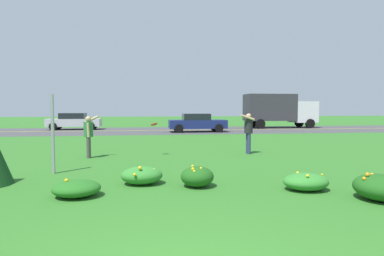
{
  "coord_description": "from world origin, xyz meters",
  "views": [
    {
      "loc": [
        -0.31,
        -3.0,
        1.87
      ],
      "look_at": [
        1.37,
        8.9,
        1.14
      ],
      "focal_mm": 30.7,
      "sensor_mm": 36.0,
      "label": 1
    }
  ],
  "objects_px": {
    "sign_post_near_path": "(53,134)",
    "frisbee_red": "(154,124)",
    "car_navy_center_right": "(197,123)",
    "person_thrower_green_shirt": "(89,133)",
    "box_truck_white": "(279,109)",
    "car_silver_center_left": "(74,121)",
    "person_catcher_dark_shirt": "(248,130)"
  },
  "relations": [
    {
      "from": "car_navy_center_right",
      "to": "box_truck_white",
      "type": "bearing_deg",
      "value": 26.65
    },
    {
      "from": "sign_post_near_path",
      "to": "frisbee_red",
      "type": "xyz_separation_m",
      "value": [
        2.95,
        3.11,
        0.11
      ]
    },
    {
      "from": "car_silver_center_left",
      "to": "car_navy_center_right",
      "type": "distance_m",
      "value": 11.12
    },
    {
      "from": "car_silver_center_left",
      "to": "box_truck_white",
      "type": "height_order",
      "value": "box_truck_white"
    },
    {
      "from": "frisbee_red",
      "to": "box_truck_white",
      "type": "bearing_deg",
      "value": 54.23
    },
    {
      "from": "person_catcher_dark_shirt",
      "to": "person_thrower_green_shirt",
      "type": "bearing_deg",
      "value": -177.63
    },
    {
      "from": "person_thrower_green_shirt",
      "to": "car_silver_center_left",
      "type": "height_order",
      "value": "person_thrower_green_shirt"
    },
    {
      "from": "car_silver_center_left",
      "to": "sign_post_near_path",
      "type": "bearing_deg",
      "value": -79.84
    },
    {
      "from": "car_navy_center_right",
      "to": "car_silver_center_left",
      "type": "bearing_deg",
      "value": 157.29
    },
    {
      "from": "person_catcher_dark_shirt",
      "to": "frisbee_red",
      "type": "bearing_deg",
      "value": -178.85
    },
    {
      "from": "sign_post_near_path",
      "to": "person_thrower_green_shirt",
      "type": "height_order",
      "value": "sign_post_near_path"
    },
    {
      "from": "frisbee_red",
      "to": "car_silver_center_left",
      "type": "distance_m",
      "value": 18.24
    },
    {
      "from": "person_catcher_dark_shirt",
      "to": "frisbee_red",
      "type": "relative_size",
      "value": 5.8
    },
    {
      "from": "box_truck_white",
      "to": "frisbee_red",
      "type": "bearing_deg",
      "value": -125.77
    },
    {
      "from": "person_thrower_green_shirt",
      "to": "box_truck_white",
      "type": "height_order",
      "value": "box_truck_white"
    },
    {
      "from": "sign_post_near_path",
      "to": "car_silver_center_left",
      "type": "xyz_separation_m",
      "value": [
        -3.61,
        20.12,
        -0.39
      ]
    },
    {
      "from": "person_thrower_green_shirt",
      "to": "sign_post_near_path",
      "type": "bearing_deg",
      "value": -99.63
    },
    {
      "from": "person_thrower_green_shirt",
      "to": "frisbee_red",
      "type": "bearing_deg",
      "value": 4.28
    },
    {
      "from": "frisbee_red",
      "to": "box_truck_white",
      "type": "height_order",
      "value": "box_truck_white"
    },
    {
      "from": "person_catcher_dark_shirt",
      "to": "car_silver_center_left",
      "type": "height_order",
      "value": "person_catcher_dark_shirt"
    },
    {
      "from": "person_catcher_dark_shirt",
      "to": "car_navy_center_right",
      "type": "distance_m",
      "value": 12.64
    },
    {
      "from": "sign_post_near_path",
      "to": "car_silver_center_left",
      "type": "bearing_deg",
      "value": 100.16
    },
    {
      "from": "frisbee_red",
      "to": "car_navy_center_right",
      "type": "height_order",
      "value": "car_navy_center_right"
    },
    {
      "from": "person_catcher_dark_shirt",
      "to": "car_silver_center_left",
      "type": "distance_m",
      "value": 19.87
    },
    {
      "from": "person_catcher_dark_shirt",
      "to": "frisbee_red",
      "type": "height_order",
      "value": "person_catcher_dark_shirt"
    },
    {
      "from": "sign_post_near_path",
      "to": "box_truck_white",
      "type": "distance_m",
      "value": 25.23
    },
    {
      "from": "car_navy_center_right",
      "to": "person_thrower_green_shirt",
      "type": "bearing_deg",
      "value": -115.51
    },
    {
      "from": "sign_post_near_path",
      "to": "person_thrower_green_shirt",
      "type": "relative_size",
      "value": 1.42
    },
    {
      "from": "person_thrower_green_shirt",
      "to": "frisbee_red",
      "type": "xyz_separation_m",
      "value": [
        2.46,
        0.18,
        0.3
      ]
    },
    {
      "from": "frisbee_red",
      "to": "box_truck_white",
      "type": "distance_m",
      "value": 20.97
    },
    {
      "from": "sign_post_near_path",
      "to": "frisbee_red",
      "type": "height_order",
      "value": "sign_post_near_path"
    },
    {
      "from": "person_thrower_green_shirt",
      "to": "person_catcher_dark_shirt",
      "type": "height_order",
      "value": "person_catcher_dark_shirt"
    }
  ]
}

